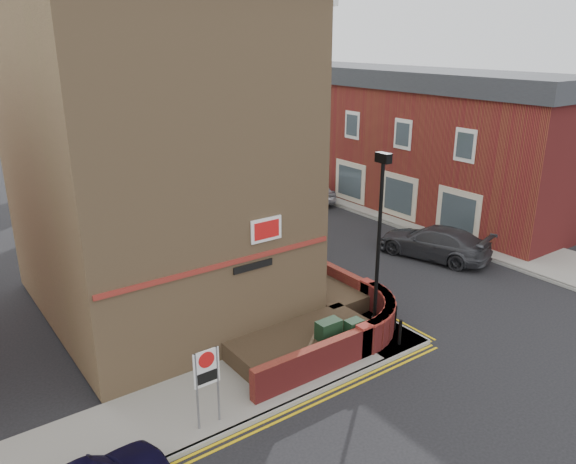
{
  "coord_description": "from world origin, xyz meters",
  "views": [
    {
      "loc": [
        -10.5,
        -10.6,
        9.73
      ],
      "look_at": [
        0.08,
        4.0,
        3.42
      ],
      "focal_mm": 35.0,
      "sensor_mm": 36.0,
      "label": 1
    }
  ],
  "objects_px": {
    "silver_car_near": "(258,215)",
    "utility_cabinet_large": "(328,338)",
    "lamppost": "(378,249)",
    "zone_sign": "(207,374)"
  },
  "relations": [
    {
      "from": "silver_car_near",
      "to": "utility_cabinet_large",
      "type": "bearing_deg",
      "value": -103.67
    },
    {
      "from": "lamppost",
      "to": "utility_cabinet_large",
      "type": "relative_size",
      "value": 5.25
    },
    {
      "from": "zone_sign",
      "to": "utility_cabinet_large",
      "type": "bearing_deg",
      "value": 9.69
    },
    {
      "from": "lamppost",
      "to": "zone_sign",
      "type": "height_order",
      "value": "lamppost"
    },
    {
      "from": "lamppost",
      "to": "silver_car_near",
      "type": "relative_size",
      "value": 1.5
    },
    {
      "from": "lamppost",
      "to": "utility_cabinet_large",
      "type": "xyz_separation_m",
      "value": [
        -1.9,
        0.1,
        -2.62
      ]
    },
    {
      "from": "zone_sign",
      "to": "silver_car_near",
      "type": "relative_size",
      "value": 0.52
    },
    {
      "from": "utility_cabinet_large",
      "to": "silver_car_near",
      "type": "height_order",
      "value": "silver_car_near"
    },
    {
      "from": "lamppost",
      "to": "zone_sign",
      "type": "bearing_deg",
      "value": -173.93
    },
    {
      "from": "silver_car_near",
      "to": "zone_sign",
      "type": "bearing_deg",
      "value": -117.73
    }
  ]
}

